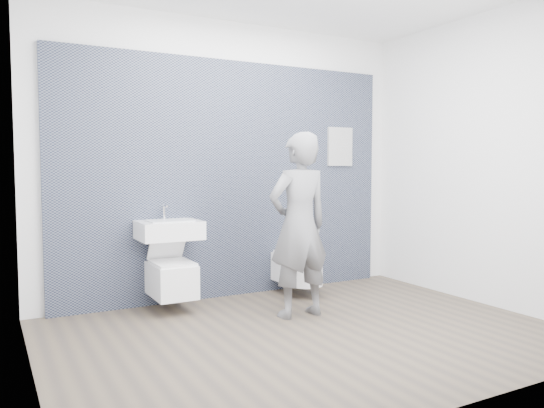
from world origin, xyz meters
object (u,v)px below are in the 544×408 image
toilet_rounded (300,268)px  visitor (299,225)px  washbasin (169,229)px  toilet_square (171,277)px

toilet_rounded → visitor: bearing=-122.2°
washbasin → visitor: 1.21m
washbasin → toilet_square: washbasin is taller
toilet_square → toilet_rounded: toilet_square is taller
toilet_square → visitor: (0.94, -0.72, 0.50)m
toilet_square → toilet_rounded: size_ratio=1.06×
toilet_square → toilet_rounded: bearing=-1.9°
toilet_rounded → visitor: 0.96m
toilet_rounded → toilet_square: bearing=178.1°
toilet_square → toilet_rounded: 1.36m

